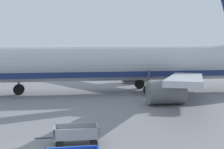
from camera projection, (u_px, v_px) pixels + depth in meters
grass_strip at (123, 61)px, 75.77m from camera, size 220.00×28.00×0.06m
airplane at (130, 64)px, 35.89m from camera, size 37.28×30.18×11.34m
baggage_cart_third_in_row at (76, 134)px, 19.17m from camera, size 3.62×1.98×1.07m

